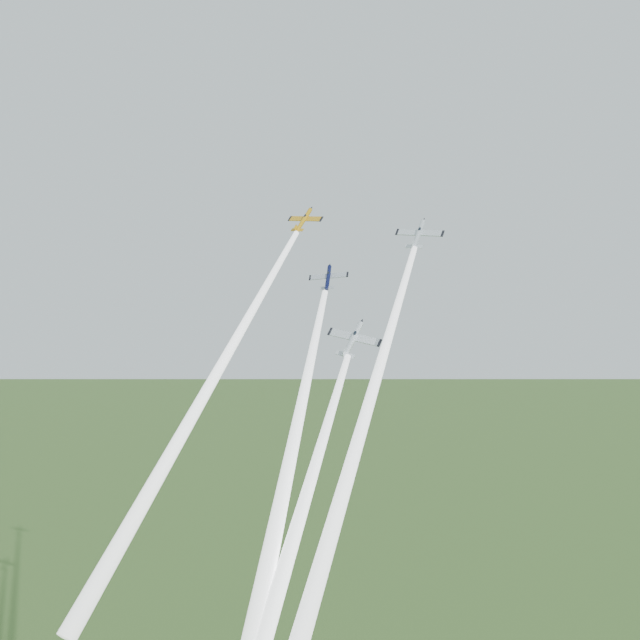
{
  "coord_description": "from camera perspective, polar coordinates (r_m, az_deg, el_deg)",
  "views": [
    {
      "loc": [
        38.73,
        -126.17,
        94.63
      ],
      "look_at": [
        0.0,
        -6.0,
        92.0
      ],
      "focal_mm": 45.0,
      "sensor_mm": 36.0,
      "label": 1
    }
  ],
  "objects": [
    {
      "name": "plane_yellow",
      "position": [
        142.68,
        -1.16,
        7.12
      ],
      "size": [
        8.73,
        7.29,
        6.51
      ],
      "primitive_type": null,
      "rotation": [
        0.83,
        0.07,
        -0.28
      ],
      "color": "orange"
    },
    {
      "name": "smoke_trail_yellow",
      "position": [
        121.91,
        -8.51,
        -5.78
      ],
      "size": [
        16.95,
        50.04,
        56.09
      ],
      "primitive_type": null,
      "rotation": [
        -0.74,
        0.0,
        -0.28
      ],
      "color": "white"
    },
    {
      "name": "plane_navy",
      "position": [
        130.25,
        0.58,
        3.05
      ],
      "size": [
        7.25,
        5.61,
        6.02
      ],
      "primitive_type": null,
      "rotation": [
        0.83,
        -0.08,
        0.08
      ],
      "color": "#0C1136"
    },
    {
      "name": "smoke_trail_navy",
      "position": [
        110.59,
        -2.02,
        -9.28
      ],
      "size": [
        5.82,
        41.95,
        45.67
      ],
      "primitive_type": null,
      "rotation": [
        -0.74,
        0.0,
        0.08
      ],
      "color": "white"
    },
    {
      "name": "plane_silver_right",
      "position": [
        132.65,
        7.02,
        6.07
      ],
      "size": [
        9.12,
        7.18,
        7.38
      ],
      "primitive_type": null,
      "rotation": [
        0.83,
        0.07,
        -0.11
      ],
      "color": "silver"
    },
    {
      "name": "smoke_trail_silver_right",
      "position": [
        108.16,
        2.7,
        -8.67
      ],
      "size": [
        8.33,
        51.89,
        56.7
      ],
      "primitive_type": null,
      "rotation": [
        -0.74,
        0.0,
        -0.11
      ],
      "color": "white"
    },
    {
      "name": "plane_silver_low",
      "position": [
        120.13,
        2.35,
        -1.38
      ],
      "size": [
        10.02,
        7.15,
        8.64
      ],
      "primitive_type": null,
      "rotation": [
        0.83,
        0.2,
        -0.08
      ],
      "color": "silver"
    },
    {
      "name": "smoke_trail_silver_low",
      "position": [
        104.73,
        -1.6,
        -14.3
      ],
      "size": [
        5.58,
        38.84,
        42.23
      ],
      "primitive_type": null,
      "rotation": [
        -0.74,
        0.0,
        -0.08
      ],
      "color": "white"
    }
  ]
}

